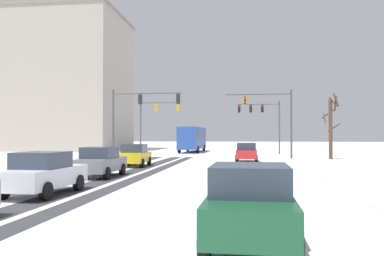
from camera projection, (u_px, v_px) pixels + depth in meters
name	position (u px, v px, depth m)	size (l,w,h in m)	color
wheel_track_left_lane	(122.00, 175.00, 22.74)	(1.15, 38.33, 0.01)	#38383D
wheel_track_right_lane	(145.00, 175.00, 22.57)	(0.85, 38.33, 0.01)	#38383D
wheel_track_center	(89.00, 174.00, 22.99)	(1.10, 38.33, 0.01)	#38383D
sidewalk_kerb_right	(364.00, 180.00, 19.42)	(4.00, 38.33, 0.12)	white
traffic_signal_far_right	(262.00, 115.00, 48.85)	(5.20, 0.40, 6.50)	#47474C
traffic_signal_near_right	(273.00, 112.00, 36.93)	(6.14, 0.38, 6.50)	#47474C
traffic_signal_near_left	(137.00, 109.00, 36.45)	(6.50, 0.48, 6.50)	#47474C
traffic_signal_far_left	(154.00, 116.00, 46.59)	(4.70, 0.57, 6.50)	#47474C
car_red_lead	(247.00, 152.00, 34.26)	(1.90, 4.13, 1.62)	red
car_yellow_cab_second	(135.00, 155.00, 29.09)	(1.97, 4.17, 1.62)	yellow
car_grey_third	(100.00, 162.00, 21.61)	(1.87, 4.12, 1.62)	slate
car_white_fourth	(43.00, 173.00, 15.04)	(1.94, 4.16, 1.62)	silver
car_dark_green_fifth	(250.00, 203.00, 8.35)	(1.91, 4.14, 1.62)	#194C2D
bus_oncoming	(193.00, 138.00, 54.96)	(2.81, 11.04, 3.38)	#284793
bare_tree_sidewalk_far	(331.00, 125.00, 37.85)	(1.63, 1.74, 6.20)	#4C3828
office_building_far_left_block	(34.00, 83.00, 63.29)	(28.57, 15.77, 21.09)	#A89E8E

